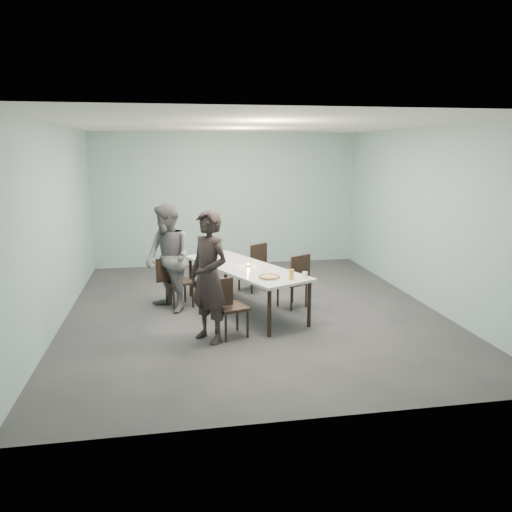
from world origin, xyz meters
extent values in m
plane|color=#333335|center=(0.00, 0.00, 0.00)|extent=(7.00, 7.00, 0.00)
cube|color=#90B5B2|center=(0.00, 3.50, 1.50)|extent=(6.00, 0.02, 3.00)
cube|color=#90B5B2|center=(0.00, -3.50, 1.50)|extent=(6.00, 0.02, 3.00)
cube|color=#90B5B2|center=(-3.00, 0.00, 1.50)|extent=(0.02, 7.00, 3.00)
cube|color=#90B5B2|center=(3.00, 0.00, 1.50)|extent=(0.02, 7.00, 3.00)
cube|color=white|center=(0.00, 0.00, 3.00)|extent=(6.00, 7.00, 0.02)
cube|color=white|center=(-0.13, 0.02, 0.73)|extent=(1.89, 2.74, 0.04)
cylinder|color=black|center=(0.04, -1.24, 0.35)|extent=(0.06, 0.06, 0.71)
cylinder|color=black|center=(-0.97, 0.98, 0.35)|extent=(0.06, 0.06, 0.71)
cylinder|color=black|center=(0.71, -0.93, 0.35)|extent=(0.06, 0.06, 0.71)
cylinder|color=black|center=(-0.29, 1.29, 0.35)|extent=(0.06, 0.06, 0.71)
cube|color=black|center=(-0.49, -1.12, 0.43)|extent=(0.53, 0.53, 0.04)
cube|color=black|center=(-0.67, -1.18, 0.67)|extent=(0.41, 0.17, 0.40)
cylinder|color=black|center=(-0.59, -1.33, 0.21)|extent=(0.04, 0.04, 0.41)
cylinder|color=black|center=(-0.70, -1.01, 0.21)|extent=(0.04, 0.04, 0.41)
cylinder|color=black|center=(-0.27, -1.23, 0.21)|extent=(0.04, 0.04, 0.41)
cylinder|color=black|center=(-0.38, -0.90, 0.21)|extent=(0.04, 0.04, 0.41)
cube|color=black|center=(-1.19, 0.41, 0.43)|extent=(0.54, 0.54, 0.04)
cube|color=black|center=(-1.36, 0.34, 0.67)|extent=(0.41, 0.19, 0.40)
cylinder|color=black|center=(-1.28, 0.19, 0.21)|extent=(0.04, 0.04, 0.41)
cylinder|color=black|center=(-1.40, 0.51, 0.21)|extent=(0.04, 0.04, 0.41)
cylinder|color=black|center=(-0.97, 0.31, 0.21)|extent=(0.04, 0.04, 0.41)
cylinder|color=black|center=(-1.09, 0.63, 0.21)|extent=(0.04, 0.04, 0.41)
cube|color=black|center=(0.70, 0.06, 0.43)|extent=(0.57, 0.57, 0.04)
cube|color=black|center=(0.86, 0.15, 0.67)|extent=(0.39, 0.24, 0.40)
cylinder|color=black|center=(0.76, 0.29, 0.21)|extent=(0.04, 0.04, 0.41)
cylinder|color=black|center=(0.93, -0.01, 0.21)|extent=(0.04, 0.04, 0.41)
cylinder|color=black|center=(0.47, 0.13, 0.21)|extent=(0.04, 0.04, 0.41)
cylinder|color=black|center=(0.63, -0.17, 0.21)|extent=(0.04, 0.04, 0.41)
cube|color=black|center=(0.19, 1.18, 0.43)|extent=(0.59, 0.59, 0.04)
cube|color=black|center=(0.35, 1.29, 0.67)|extent=(0.37, 0.28, 0.40)
cylinder|color=black|center=(0.23, 1.42, 0.21)|extent=(0.04, 0.04, 0.41)
cylinder|color=black|center=(0.43, 1.14, 0.21)|extent=(0.04, 0.04, 0.41)
cylinder|color=black|center=(-0.05, 1.22, 0.21)|extent=(0.04, 0.04, 0.41)
cylinder|color=black|center=(0.15, 0.94, 0.21)|extent=(0.04, 0.04, 0.41)
imported|color=black|center=(-0.81, -1.22, 0.92)|extent=(0.76, 0.80, 1.84)
imported|color=slate|center=(-1.36, 0.22, 0.89)|extent=(1.03, 1.09, 1.78)
cylinder|color=white|center=(0.12, -0.81, 0.76)|extent=(0.34, 0.34, 0.01)
cylinder|color=#EDDC87|center=(0.12, -0.81, 0.77)|extent=(0.30, 0.30, 0.01)
torus|color=brown|center=(0.12, -0.81, 0.77)|extent=(0.32, 0.32, 0.03)
cylinder|color=white|center=(0.29, -0.46, 0.76)|extent=(0.18, 0.18, 0.01)
cylinder|color=gold|center=(0.43, -0.93, 0.82)|extent=(0.08, 0.08, 0.15)
cylinder|color=silver|center=(0.65, -0.87, 0.80)|extent=(0.08, 0.08, 0.09)
cylinder|color=silver|center=(-0.07, 0.00, 0.77)|extent=(0.06, 0.06, 0.03)
cylinder|color=orange|center=(-0.07, 0.00, 0.79)|extent=(0.04, 0.04, 0.01)
cylinder|color=gold|center=(-0.42, 0.64, 0.79)|extent=(0.07, 0.07, 0.08)
cube|color=silver|center=(-0.61, 0.86, 0.75)|extent=(0.36, 0.32, 0.01)
camera|label=1|loc=(-1.32, -7.85, 2.63)|focal=35.00mm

